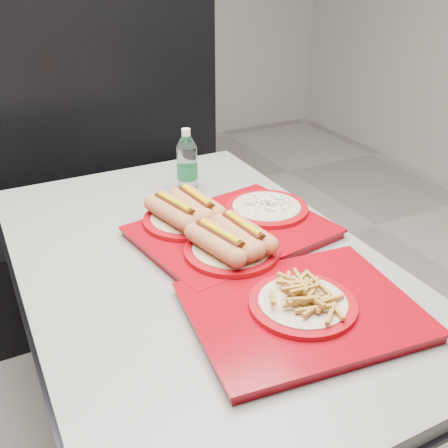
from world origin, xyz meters
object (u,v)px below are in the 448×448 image
diner_table (199,306)px  tray_near (225,226)px  booth_bench (102,211)px  water_bottle (187,165)px  tray_far (302,306)px

diner_table → tray_near: bearing=25.8°
booth_bench → water_bottle: 0.84m
diner_table → water_bottle: water_bottle is taller
booth_bench → tray_near: size_ratio=2.35×
booth_bench → tray_far: size_ratio=2.52×
water_bottle → tray_far: bearing=-93.3°
water_bottle → tray_near: bearing=-95.6°
tray_far → diner_table: bearing=106.8°
water_bottle → diner_table: bearing=-110.1°
diner_table → water_bottle: 0.50m
diner_table → booth_bench: booth_bench is taller
diner_table → booth_bench: (0.00, 1.09, -0.18)m
diner_table → tray_far: (0.10, -0.34, 0.19)m
diner_table → booth_bench: 1.11m
tray_near → tray_far: 0.40m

